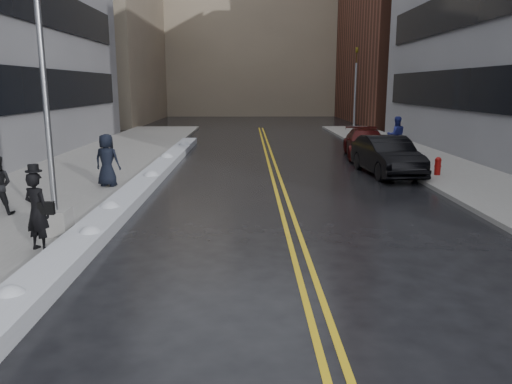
{
  "coord_description": "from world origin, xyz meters",
  "views": [
    {
      "loc": [
        1.36,
        -9.72,
        3.67
      ],
      "look_at": [
        1.53,
        1.38,
        1.3
      ],
      "focal_mm": 35.0,
      "sensor_mm": 36.0,
      "label": 1
    }
  ],
  "objects_px": {
    "pedestrian_fedora": "(37,211)",
    "car_black": "(387,156)",
    "pedestrian_c": "(107,160)",
    "car_maroon": "(366,143)",
    "fire_hydrant": "(438,165)",
    "pedestrian_east": "(396,135)",
    "traffic_signal": "(355,90)",
    "lamppost": "(49,136)"
  },
  "relations": [
    {
      "from": "pedestrian_fedora",
      "to": "car_black",
      "type": "distance_m",
      "value": 14.46
    },
    {
      "from": "pedestrian_c",
      "to": "car_maroon",
      "type": "distance_m",
      "value": 13.88
    },
    {
      "from": "fire_hydrant",
      "to": "pedestrian_east",
      "type": "relative_size",
      "value": 0.37
    },
    {
      "from": "fire_hydrant",
      "to": "car_black",
      "type": "distance_m",
      "value": 2.05
    },
    {
      "from": "pedestrian_c",
      "to": "car_maroon",
      "type": "bearing_deg",
      "value": -130.77
    },
    {
      "from": "fire_hydrant",
      "to": "traffic_signal",
      "type": "bearing_deg",
      "value": 92.05
    },
    {
      "from": "lamppost",
      "to": "pedestrian_c",
      "type": "height_order",
      "value": "lamppost"
    },
    {
      "from": "pedestrian_c",
      "to": "fire_hydrant",
      "type": "bearing_deg",
      "value": -157.86
    },
    {
      "from": "pedestrian_c",
      "to": "car_black",
      "type": "bearing_deg",
      "value": -151.99
    },
    {
      "from": "pedestrian_c",
      "to": "car_black",
      "type": "height_order",
      "value": "pedestrian_c"
    },
    {
      "from": "traffic_signal",
      "to": "car_black",
      "type": "distance_m",
      "value": 13.46
    },
    {
      "from": "pedestrian_fedora",
      "to": "traffic_signal",
      "type": "bearing_deg",
      "value": -91.79
    },
    {
      "from": "lamppost",
      "to": "pedestrian_east",
      "type": "height_order",
      "value": "lamppost"
    },
    {
      "from": "pedestrian_fedora",
      "to": "pedestrian_east",
      "type": "height_order",
      "value": "pedestrian_east"
    },
    {
      "from": "lamppost",
      "to": "pedestrian_c",
      "type": "xyz_separation_m",
      "value": [
        -0.36,
        5.91,
        -1.45
      ]
    },
    {
      "from": "pedestrian_east",
      "to": "car_maroon",
      "type": "height_order",
      "value": "pedestrian_east"
    },
    {
      "from": "pedestrian_fedora",
      "to": "car_maroon",
      "type": "height_order",
      "value": "pedestrian_fedora"
    },
    {
      "from": "lamppost",
      "to": "traffic_signal",
      "type": "xyz_separation_m",
      "value": [
        11.8,
        22.0,
        0.87
      ]
    },
    {
      "from": "pedestrian_east",
      "to": "car_maroon",
      "type": "xyz_separation_m",
      "value": [
        -1.65,
        -0.23,
        -0.39
      ]
    },
    {
      "from": "car_black",
      "to": "fire_hydrant",
      "type": "bearing_deg",
      "value": -29.65
    },
    {
      "from": "traffic_signal",
      "to": "fire_hydrant",
      "type": "bearing_deg",
      "value": -87.95
    },
    {
      "from": "fire_hydrant",
      "to": "car_black",
      "type": "height_order",
      "value": "car_black"
    },
    {
      "from": "pedestrian_east",
      "to": "car_black",
      "type": "relative_size",
      "value": 0.4
    },
    {
      "from": "lamppost",
      "to": "pedestrian_c",
      "type": "distance_m",
      "value": 6.09
    },
    {
      "from": "lamppost",
      "to": "traffic_signal",
      "type": "bearing_deg",
      "value": 61.79
    },
    {
      "from": "pedestrian_fedora",
      "to": "pedestrian_east",
      "type": "relative_size",
      "value": 0.88
    },
    {
      "from": "pedestrian_c",
      "to": "pedestrian_east",
      "type": "bearing_deg",
      "value": -133.73
    },
    {
      "from": "fire_hydrant",
      "to": "pedestrian_c",
      "type": "distance_m",
      "value": 12.84
    },
    {
      "from": "pedestrian_c",
      "to": "lamppost",
      "type": "bearing_deg",
      "value": 106.23
    },
    {
      "from": "fire_hydrant",
      "to": "pedestrian_fedora",
      "type": "relative_size",
      "value": 0.42
    },
    {
      "from": "fire_hydrant",
      "to": "car_maroon",
      "type": "xyz_separation_m",
      "value": [
        -1.5,
        6.16,
        0.19
      ]
    },
    {
      "from": "fire_hydrant",
      "to": "pedestrian_fedora",
      "type": "height_order",
      "value": "pedestrian_fedora"
    },
    {
      "from": "lamppost",
      "to": "pedestrian_east",
      "type": "relative_size",
      "value": 3.89
    },
    {
      "from": "car_maroon",
      "to": "lamppost",
      "type": "bearing_deg",
      "value": -120.83
    },
    {
      "from": "traffic_signal",
      "to": "car_maroon",
      "type": "height_order",
      "value": "traffic_signal"
    },
    {
      "from": "pedestrian_c",
      "to": "car_black",
      "type": "distance_m",
      "value": 11.22
    },
    {
      "from": "lamppost",
      "to": "fire_hydrant",
      "type": "xyz_separation_m",
      "value": [
        12.3,
        8.0,
        -1.98
      ]
    },
    {
      "from": "traffic_signal",
      "to": "car_black",
      "type": "relative_size",
      "value": 1.22
    },
    {
      "from": "pedestrian_c",
      "to": "traffic_signal",
      "type": "bearing_deg",
      "value": -114.32
    },
    {
      "from": "pedestrian_east",
      "to": "car_maroon",
      "type": "relative_size",
      "value": 0.39
    },
    {
      "from": "fire_hydrant",
      "to": "pedestrian_east",
      "type": "distance_m",
      "value": 6.42
    },
    {
      "from": "pedestrian_c",
      "to": "pedestrian_east",
      "type": "height_order",
      "value": "pedestrian_east"
    }
  ]
}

